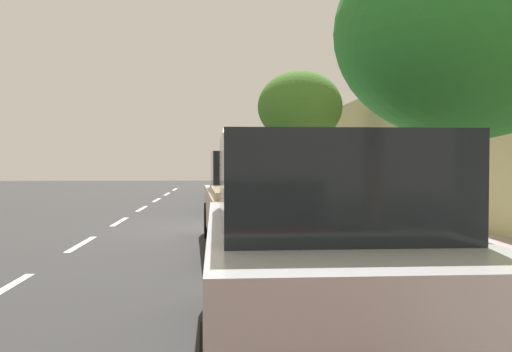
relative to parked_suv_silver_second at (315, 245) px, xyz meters
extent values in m
plane|color=#2F2F2F|center=(-0.60, 9.15, -1.03)|extent=(64.17, 64.17, 0.00)
cube|color=#A18F92|center=(3.01, 9.15, -0.95)|extent=(3.95, 40.10, 0.15)
cube|color=gray|center=(0.95, 9.15, -0.95)|extent=(0.16, 40.10, 0.15)
cube|color=white|center=(-3.84, 2.80, -1.02)|extent=(0.14, 2.20, 0.01)
cube|color=white|center=(-3.84, 7.00, -1.02)|extent=(0.14, 2.20, 0.01)
cube|color=white|center=(-3.84, 11.20, -1.02)|extent=(0.14, 2.20, 0.01)
cube|color=white|center=(-3.84, 15.40, -1.02)|extent=(0.14, 2.20, 0.01)
cube|color=white|center=(-3.84, 19.60, -1.02)|extent=(0.14, 2.20, 0.01)
cube|color=white|center=(-3.84, 23.80, -1.02)|extent=(0.14, 2.20, 0.01)
cube|color=white|center=(-3.84, 28.00, -1.02)|extent=(0.14, 2.20, 0.01)
cube|color=white|center=(-0.52, 9.15, -1.02)|extent=(0.12, 40.10, 0.01)
cube|color=tan|center=(5.24, 9.15, 1.19)|extent=(0.50, 40.10, 4.44)
cube|color=#B7BABF|center=(0.00, 0.00, -0.25)|extent=(2.01, 4.74, 0.90)
cube|color=black|center=(0.00, 0.00, 0.58)|extent=(1.74, 3.14, 0.76)
cylinder|color=black|center=(0.84, 1.48, -0.65)|extent=(0.24, 0.76, 0.76)
cylinder|color=black|center=(-0.91, 1.44, -0.65)|extent=(0.24, 0.76, 0.76)
cube|color=tan|center=(-0.20, 6.20, -0.28)|extent=(2.29, 5.41, 0.80)
cube|color=black|center=(-0.25, 7.13, 0.52)|extent=(1.82, 1.61, 0.80)
cube|color=tan|center=(-0.12, 5.01, 0.18)|extent=(2.03, 2.76, 0.12)
cylinder|color=black|center=(0.60, 7.90, -0.63)|extent=(0.27, 0.81, 0.80)
cylinder|color=black|center=(-1.20, 7.79, -0.63)|extent=(0.27, 0.81, 0.80)
cylinder|color=black|center=(0.81, 4.62, -0.63)|extent=(0.27, 0.81, 0.80)
cylinder|color=black|center=(-0.99, 4.51, -0.63)|extent=(0.27, 0.81, 0.80)
cube|color=#1E512D|center=(-0.22, 14.17, -0.43)|extent=(2.06, 4.51, 0.64)
cube|color=black|center=(-0.22, 14.17, 0.19)|extent=(1.69, 2.20, 0.60)
cylinder|color=black|center=(0.68, 15.47, -0.70)|extent=(0.26, 0.67, 0.66)
cylinder|color=black|center=(-0.94, 15.58, -0.70)|extent=(0.26, 0.67, 0.66)
cylinder|color=black|center=(0.49, 12.75, -0.70)|extent=(0.26, 0.67, 0.66)
cylinder|color=black|center=(-1.12, 12.86, -0.70)|extent=(0.26, 0.67, 0.66)
cube|color=black|center=(-0.27, 22.01, -0.43)|extent=(1.86, 4.44, 0.64)
cube|color=black|center=(-0.27, 22.01, 0.19)|extent=(1.60, 2.13, 0.60)
cylinder|color=black|center=(0.57, 23.35, -0.70)|extent=(0.23, 0.66, 0.66)
cylinder|color=black|center=(-1.05, 23.39, -0.70)|extent=(0.23, 0.66, 0.66)
cylinder|color=black|center=(0.51, 20.62, -0.70)|extent=(0.23, 0.66, 0.66)
cylinder|color=black|center=(-1.11, 20.66, -0.70)|extent=(0.23, 0.66, 0.66)
torus|color=black|center=(-0.04, 9.20, -0.66)|extent=(0.73, 0.12, 0.73)
torus|color=black|center=(1.00, 9.10, -0.66)|extent=(0.73, 0.12, 0.73)
cylinder|color=#1926A5|center=(0.35, 9.16, -0.57)|extent=(0.65, 0.10, 0.54)
cylinder|color=#1926A5|center=(0.72, 9.13, -0.58)|extent=(0.14, 0.05, 0.50)
cylinder|color=#1926A5|center=(0.40, 9.16, -0.32)|extent=(0.73, 0.11, 0.05)
cylinder|color=#1926A5|center=(0.83, 9.11, -0.74)|extent=(0.36, 0.07, 0.20)
cylinder|color=#1926A5|center=(0.88, 9.11, -0.49)|extent=(0.27, 0.06, 0.35)
cylinder|color=#1926A5|center=(0.00, 9.20, -0.49)|extent=(0.12, 0.05, 0.36)
cube|color=black|center=(0.77, 9.12, -0.29)|extent=(0.25, 0.12, 0.05)
cylinder|color=black|center=(0.04, 9.19, -0.25)|extent=(0.07, 0.46, 0.03)
cylinder|color=#C6B284|center=(0.67, 8.80, -0.63)|extent=(0.15, 0.15, 0.79)
cylinder|color=#C6B284|center=(0.69, 8.60, -0.63)|extent=(0.15, 0.15, 0.79)
cube|color=white|center=(0.68, 8.70, 0.04)|extent=(0.26, 0.40, 0.56)
cylinder|color=white|center=(0.66, 8.96, 0.01)|extent=(0.10, 0.10, 0.53)
cylinder|color=white|center=(0.70, 8.44, 0.01)|extent=(0.10, 0.10, 0.53)
sphere|color=#B3757E|center=(0.68, 8.70, 0.43)|extent=(0.22, 0.22, 0.22)
sphere|color=navy|center=(0.68, 8.70, 0.46)|extent=(0.25, 0.25, 0.25)
cube|color=black|center=(0.88, 8.71, 0.06)|extent=(0.20, 0.31, 0.44)
cylinder|color=brown|center=(2.11, 1.79, 0.28)|extent=(0.37, 0.37, 2.32)
ellipsoid|color=#2B7C2E|center=(2.11, 1.79, 2.32)|extent=(3.19, 3.19, 2.65)
cylinder|color=brown|center=(2.11, 17.63, 0.51)|extent=(0.36, 0.36, 2.78)
ellipsoid|color=#3F7327|center=(2.11, 17.63, 2.83)|extent=(3.38, 3.38, 2.88)
cylinder|color=red|center=(1.38, 15.92, -0.53)|extent=(0.22, 0.22, 0.70)
sphere|color=red|center=(1.38, 15.92, -0.14)|extent=(0.20, 0.20, 0.20)
camera|label=1|loc=(-0.78, -5.04, 0.77)|focal=39.93mm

